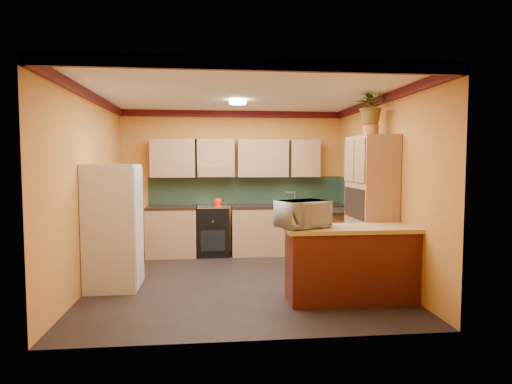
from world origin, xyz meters
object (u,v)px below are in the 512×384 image
Objects in this scene: fridge at (113,227)px; breakfast_bar at (360,265)px; base_cabinets_back at (246,231)px; pantry at (371,210)px; microwave at (303,214)px; stove at (213,231)px.

breakfast_bar is (3.17, -0.83, -0.41)m from fridge.
pantry reaches higher than base_cabinets_back.
pantry is at bearing 8.18° from microwave.
fridge is 0.94× the size of breakfast_bar.
microwave is (-0.73, 0.00, 0.66)m from breakfast_bar.
stove is 0.54× the size of fridge.
stove is 3.08m from microwave.
pantry is at bearing -0.83° from fridge.
stove is 0.51× the size of breakfast_bar.
stove is 0.43× the size of pantry.
base_cabinets_back is 2.83m from fridge.
breakfast_bar is at bearing -14.66° from fridge.
microwave reaches higher than base_cabinets_back.
breakfast_bar is (1.19, -2.81, 0.00)m from base_cabinets_back.
breakfast_bar is at bearing -66.99° from base_cabinets_back.
pantry is at bearing -42.11° from stove.
fridge is 2.84× the size of microwave.
base_cabinets_back is at bearing 73.64° from microwave.
stove is at bearing 55.60° from fridge.
breakfast_bar is (1.82, -2.81, -0.02)m from stove.
base_cabinets_back is 0.63m from stove.
stove is at bearing 122.92° from breakfast_bar.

